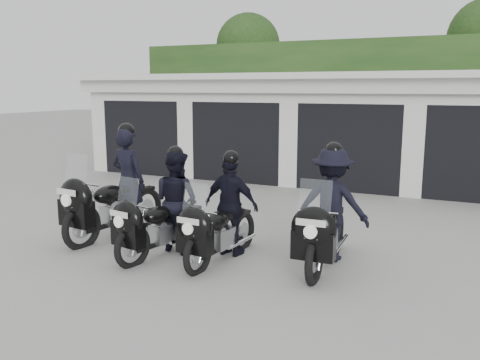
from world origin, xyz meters
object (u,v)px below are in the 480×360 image
at_px(police_bike_b, 169,207).
at_px(police_bike_d, 329,211).
at_px(police_bike_c, 226,212).
at_px(police_bike_a, 115,191).

bearing_deg(police_bike_b, police_bike_d, 25.88).
height_order(police_bike_c, police_bike_d, police_bike_d).
distance_m(police_bike_a, police_bike_b, 1.42).
relative_size(police_bike_b, police_bike_c, 1.01).
xyz_separation_m(police_bike_a, police_bike_c, (2.29, -0.26, -0.09)).
bearing_deg(police_bike_d, police_bike_a, -179.31).
distance_m(police_bike_a, police_bike_c, 2.30).
height_order(police_bike_a, police_bike_b, police_bike_a).
height_order(police_bike_b, police_bike_d, police_bike_d).
xyz_separation_m(police_bike_a, police_bike_b, (1.36, -0.41, -0.07)).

